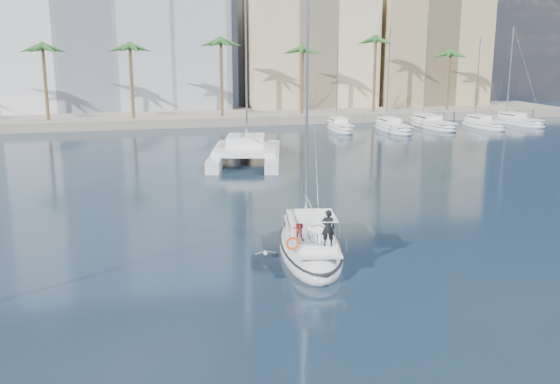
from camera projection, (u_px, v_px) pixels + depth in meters
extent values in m
plane|color=black|center=(270.00, 263.00, 31.84)|extent=(160.00, 160.00, 0.00)
cube|color=gray|center=(176.00, 118.00, 89.36)|extent=(120.00, 14.00, 1.20)
cube|color=white|center=(87.00, 23.00, 94.84)|extent=(42.00, 16.00, 28.00)
cube|color=beige|center=(306.00, 50.00, 100.77)|extent=(20.00, 14.00, 20.00)
cube|color=tan|center=(425.00, 56.00, 103.72)|extent=(18.00, 12.00, 18.00)
cylinder|color=brown|center=(177.00, 87.00, 84.50)|extent=(0.44, 0.44, 10.50)
sphere|color=#255A21|center=(175.00, 47.00, 83.29)|extent=(3.60, 3.60, 3.60)
cylinder|color=brown|center=(408.00, 83.00, 92.34)|extent=(0.44, 0.44, 10.50)
sphere|color=#255A21|center=(410.00, 47.00, 91.13)|extent=(3.60, 3.60, 3.60)
ellipsoid|color=silver|center=(310.00, 248.00, 33.31)|extent=(4.91, 10.47, 2.09)
ellipsoid|color=black|center=(310.00, 242.00, 33.24)|extent=(4.96, 10.57, 0.18)
cube|color=silver|center=(310.00, 235.00, 32.94)|extent=(3.56, 7.83, 0.12)
cube|color=white|center=(308.00, 222.00, 33.98)|extent=(2.70, 3.62, 0.60)
cube|color=black|center=(308.00, 222.00, 33.98)|extent=(2.65, 3.24, 0.14)
cylinder|color=#B7BABF|center=(307.00, 104.00, 33.65)|extent=(0.15, 0.15, 13.19)
cylinder|color=#B7BABF|center=(310.00, 205.00, 32.86)|extent=(0.82, 4.02, 0.11)
cube|color=white|center=(315.00, 242.00, 31.00)|extent=(2.32, 2.81, 0.36)
cube|color=white|center=(315.00, 216.00, 30.59)|extent=(2.32, 2.81, 0.04)
torus|color=silver|center=(317.00, 234.00, 29.91)|extent=(0.95, 0.22, 0.96)
torus|color=red|center=(292.00, 243.00, 29.53)|extent=(0.65, 0.30, 0.64)
imported|color=black|center=(328.00, 228.00, 29.60)|extent=(0.72, 0.54, 1.77)
imported|color=maroon|center=(299.00, 229.00, 30.46)|extent=(0.69, 0.62, 1.18)
cube|color=silver|center=(219.00, 156.00, 59.29)|extent=(4.24, 12.53, 1.10)
cube|color=silver|center=(273.00, 156.00, 59.26)|extent=(4.24, 12.53, 1.10)
cube|color=white|center=(246.00, 149.00, 58.49)|extent=(7.23, 8.13, 0.50)
cube|color=white|center=(246.00, 141.00, 58.94)|extent=(4.29, 4.52, 1.00)
cube|color=black|center=(246.00, 140.00, 58.93)|extent=(4.19, 4.03, 0.18)
cylinder|color=#B7BABF|center=(246.00, 55.00, 58.95)|extent=(0.18, 0.18, 16.83)
ellipsoid|color=silver|center=(265.00, 253.00, 32.33)|extent=(0.23, 0.43, 0.20)
sphere|color=silver|center=(265.00, 251.00, 32.52)|extent=(0.11, 0.11, 0.11)
cube|color=gray|center=(260.00, 253.00, 32.25)|extent=(0.49, 0.18, 0.12)
cube|color=gray|center=(271.00, 252.00, 32.40)|extent=(0.49, 0.18, 0.12)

